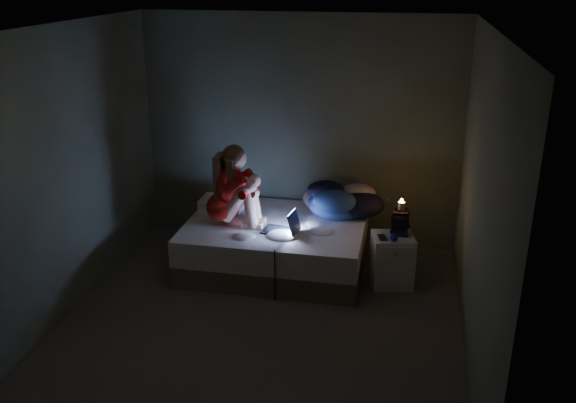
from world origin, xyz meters
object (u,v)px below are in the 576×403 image
(nightstand, at_px, (392,260))
(phone, at_px, (381,236))
(bed, at_px, (276,244))
(candle, at_px, (401,207))
(laptop, at_px, (280,221))
(woman, at_px, (222,184))

(nightstand, xyz_separation_m, phone, (-0.12, -0.04, 0.28))
(bed, distance_m, candle, 1.41)
(laptop, height_order, phone, laptop)
(woman, bearing_deg, phone, -3.73)
(laptop, xyz_separation_m, nightstand, (1.14, 0.06, -0.37))
(laptop, bearing_deg, phone, 9.52)
(woman, xyz_separation_m, phone, (1.65, -0.09, -0.40))
(nightstand, xyz_separation_m, candle, (0.05, 0.08, 0.55))
(woman, height_order, candle, woman)
(bed, relative_size, laptop, 5.28)
(phone, bearing_deg, woman, 171.32)
(woman, xyz_separation_m, candle, (1.83, 0.04, -0.12))
(laptop, xyz_separation_m, phone, (1.02, 0.02, -0.09))
(bed, xyz_separation_m, phone, (1.12, -0.21, 0.29))
(bed, height_order, nightstand, nightstand)
(phone, bearing_deg, candle, 30.19)
(woman, height_order, phone, woman)
(bed, relative_size, woman, 2.15)
(laptop, height_order, candle, candle)
(woman, distance_m, laptop, 0.71)
(candle, bearing_deg, nightstand, -123.58)
(laptop, distance_m, nightstand, 1.20)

